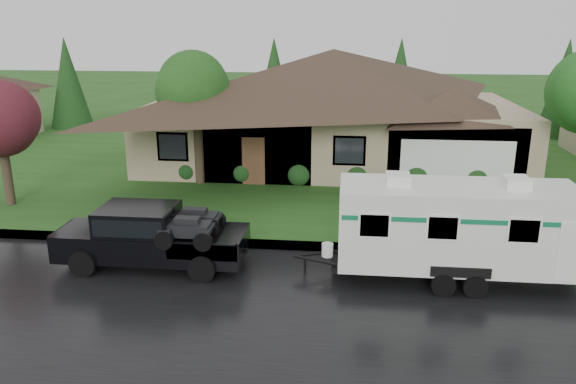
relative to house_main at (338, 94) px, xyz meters
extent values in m
plane|color=#204A17|center=(-2.29, -13.84, -3.59)|extent=(140.00, 140.00, 0.00)
cube|color=black|center=(-2.29, -15.84, -3.59)|extent=(140.00, 8.00, 0.01)
cube|color=gray|center=(-2.29, -11.59, -3.52)|extent=(140.00, 0.50, 0.15)
cube|color=#204A17|center=(-2.29, 1.16, -3.52)|extent=(140.00, 26.00, 0.15)
cube|color=#9E876B|center=(-0.29, 0.16, -1.94)|extent=(18.00, 10.00, 3.00)
pyramid|color=#34271C|center=(-0.29, 0.16, 2.16)|extent=(19.44, 10.80, 2.60)
cube|color=#9E876B|center=(5.11, -2.84, -2.09)|extent=(5.76, 4.00, 2.70)
cylinder|color=#382B1E|center=(-5.95, -4.83, -2.15)|extent=(0.41, 0.41, 2.58)
sphere|color=#265E1E|center=(-5.95, -4.83, 0.67)|extent=(3.56, 3.56, 3.56)
cylinder|color=#382B1E|center=(-12.55, -8.66, -2.40)|extent=(0.36, 0.36, 2.09)
sphere|color=#143814|center=(-6.59, -4.54, -2.94)|extent=(1.00, 1.00, 1.00)
sphere|color=#143814|center=(-4.07, -4.54, -2.94)|extent=(1.00, 1.00, 1.00)
sphere|color=#143814|center=(-1.55, -4.54, -2.94)|extent=(1.00, 1.00, 1.00)
sphere|color=#143814|center=(0.97, -4.54, -2.94)|extent=(1.00, 1.00, 1.00)
sphere|color=#143814|center=(3.49, -4.54, -2.94)|extent=(1.00, 1.00, 1.00)
sphere|color=#143814|center=(6.01, -4.54, -2.94)|extent=(1.00, 1.00, 1.00)
cube|color=black|center=(-5.15, -13.42, -2.88)|extent=(5.48, 1.83, 0.79)
cube|color=black|center=(-7.16, -13.42, -2.63)|extent=(1.46, 1.78, 0.32)
cube|color=black|center=(-5.52, -13.42, -2.17)|extent=(2.19, 1.72, 0.82)
cube|color=black|center=(-5.52, -13.42, -2.13)|extent=(2.01, 1.75, 0.50)
cube|color=black|center=(-3.42, -13.42, -2.70)|extent=(2.01, 1.74, 0.05)
cylinder|color=black|center=(-6.89, -14.32, -3.21)|extent=(0.77, 0.29, 0.77)
cylinder|color=black|center=(-6.89, -12.53, -3.21)|extent=(0.77, 0.29, 0.77)
cylinder|color=black|center=(-3.42, -14.32, -3.21)|extent=(0.77, 0.29, 0.77)
cylinder|color=black|center=(-3.42, -12.53, -3.21)|extent=(0.77, 0.29, 0.77)
cube|color=silver|center=(3.55, -13.42, -1.97)|extent=(6.40, 2.19, 2.24)
cube|color=black|center=(3.55, -13.42, -3.23)|extent=(6.76, 1.10, 0.13)
cube|color=#0E6642|center=(3.55, -13.42, -1.48)|extent=(6.27, 2.21, 0.13)
cube|color=white|center=(1.90, -13.42, -0.70)|extent=(0.64, 0.73, 0.29)
cube|color=white|center=(5.01, -13.42, -0.70)|extent=(0.64, 0.73, 0.29)
cylinder|color=black|center=(3.13, -14.50, -3.27)|extent=(0.64, 0.22, 0.64)
cylinder|color=black|center=(3.13, -12.34, -3.27)|extent=(0.64, 0.22, 0.64)
cylinder|color=black|center=(3.96, -14.50, -3.27)|extent=(0.64, 0.22, 0.64)
cylinder|color=black|center=(3.96, -12.34, -3.27)|extent=(0.64, 0.22, 0.64)
camera|label=1|loc=(0.48, -28.34, 3.34)|focal=35.00mm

